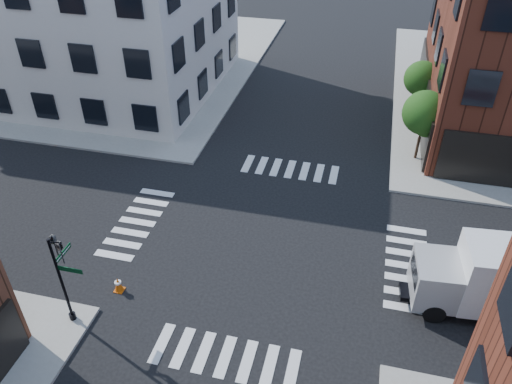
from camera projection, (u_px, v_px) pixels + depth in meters
The scene contains 8 objects.
ground at pixel (265, 243), 25.33m from camera, with size 120.00×120.00×0.00m, color black.
sidewalk_nw at pixel (94, 58), 45.85m from camera, with size 30.00×30.00×0.15m, color gray.
building_nw at pixel (72, 15), 38.35m from camera, with size 22.00×16.00×11.00m, color beige.
tree_near at pixel (425, 115), 29.86m from camera, with size 2.69×2.69×4.49m.
tree_far at pixel (422, 80), 34.75m from camera, with size 2.43×2.43×4.07m.
signal_pole at pixel (62, 271), 19.70m from camera, with size 1.29×1.24×4.60m.
box_truck at pixel (511, 281), 20.69m from camera, with size 7.83×2.97×3.48m.
traffic_cone at pixel (118, 284), 22.48m from camera, with size 0.43×0.43×0.78m.
Camera 1 is at (4.09, -18.56, 16.94)m, focal length 35.00 mm.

